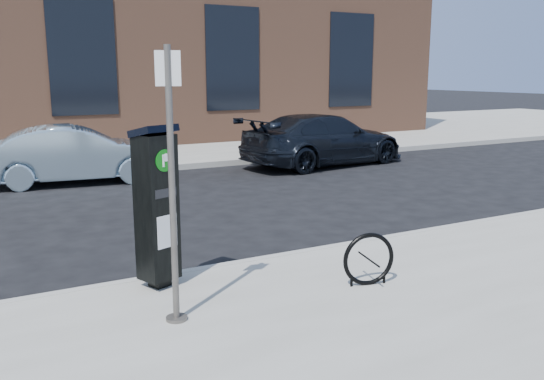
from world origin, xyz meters
TOP-DOWN VIEW (x-y plane):
  - ground at (0.00, 0.00)m, footprint 120.00×120.00m
  - sidewalk_far at (0.00, 14.00)m, footprint 60.00×12.00m
  - curb_near at (0.00, -0.02)m, footprint 60.00×0.12m
  - curb_far at (0.00, 8.02)m, footprint 60.00×0.12m
  - building at (-0.00, 17.00)m, footprint 28.00×10.05m
  - parking_kiosk at (-1.64, -0.35)m, footprint 0.53×0.50m
  - sign_pole at (-1.78, -1.33)m, footprint 0.23×0.21m
  - bike_rack at (0.47, -1.46)m, footprint 0.62×0.19m
  - car_silver at (-1.14, 7.40)m, footprint 4.22×1.91m
  - car_dark at (5.40, 6.88)m, footprint 5.13×2.61m

SIDE VIEW (x-z plane):
  - ground at x=0.00m, z-range 0.00..0.00m
  - sidewalk_far at x=0.00m, z-range 0.00..0.15m
  - curb_near at x=0.00m, z-range -0.01..0.15m
  - curb_far at x=0.00m, z-range -0.01..0.15m
  - bike_rack at x=0.47m, z-range 0.14..0.76m
  - car_silver at x=-1.14m, z-range 0.00..1.34m
  - car_dark at x=5.40m, z-range 0.00..1.43m
  - parking_kiosk at x=-1.64m, z-range 0.17..2.02m
  - sign_pole at x=-1.78m, z-range 0.14..2.78m
  - building at x=0.00m, z-range 0.02..8.27m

